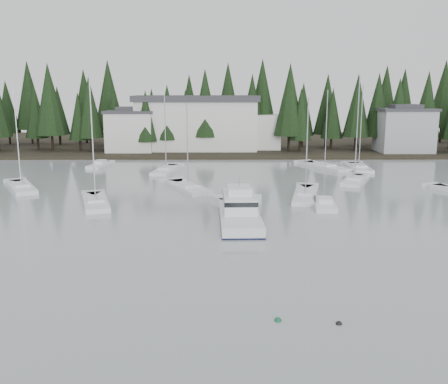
% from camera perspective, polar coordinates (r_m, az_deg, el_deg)
% --- Properties ---
extents(ground, '(260.00, 260.00, 0.00)m').
position_cam_1_polar(ground, '(23.80, -0.17, -20.14)').
color(ground, '#8F999A').
rests_on(ground, ground).
extents(far_shore_land, '(240.00, 54.00, 1.00)m').
position_cam_1_polar(far_shore_land, '(117.91, -0.32, 5.51)').
color(far_shore_land, black).
rests_on(far_shore_land, ground).
extents(conifer_treeline, '(200.00, 22.00, 20.00)m').
position_cam_1_polar(conifer_treeline, '(106.97, -0.31, 4.89)').
color(conifer_treeline, black).
rests_on(conifer_treeline, ground).
extents(house_west, '(9.54, 7.42, 8.75)m').
position_cam_1_polar(house_west, '(101.15, -10.64, 6.95)').
color(house_west, silver).
rests_on(house_west, ground).
extents(house_east_a, '(10.60, 8.48, 9.25)m').
position_cam_1_polar(house_east_a, '(104.92, 19.90, 6.76)').
color(house_east_a, '#999EA0').
rests_on(house_east_a, ground).
extents(harbor_inn, '(29.50, 11.50, 10.90)m').
position_cam_1_polar(harbor_inn, '(102.84, -1.98, 7.84)').
color(harbor_inn, silver).
rests_on(harbor_inn, ground).
extents(cabin_cruiser_center, '(4.08, 12.20, 5.20)m').
position_cam_1_polar(cabin_cruiser_center, '(48.34, 1.77, -2.46)').
color(cabin_cruiser_center, white).
rests_on(cabin_cruiser_center, ground).
extents(sailboat_0, '(5.22, 9.82, 14.60)m').
position_cam_1_polar(sailboat_0, '(57.48, -14.44, -1.26)').
color(sailboat_0, white).
rests_on(sailboat_0, ground).
extents(sailboat_2, '(6.91, 10.25, 11.46)m').
position_cam_1_polar(sailboat_2, '(64.24, -4.13, 0.38)').
color(sailboat_2, white).
rests_on(sailboat_2, ground).
extents(sailboat_5, '(3.55, 9.62, 13.88)m').
position_cam_1_polar(sailboat_5, '(83.16, 15.13, 2.59)').
color(sailboat_5, white).
rests_on(sailboat_5, ground).
extents(sailboat_7, '(4.12, 9.62, 12.25)m').
position_cam_1_polar(sailboat_7, '(78.40, -6.62, 2.39)').
color(sailboat_7, white).
rests_on(sailboat_7, ground).
extents(sailboat_8, '(6.99, 9.64, 13.77)m').
position_cam_1_polar(sailboat_8, '(69.28, -22.14, 0.39)').
color(sailboat_8, white).
rests_on(sailboat_8, ground).
extents(sailboat_9, '(5.73, 9.03, 14.80)m').
position_cam_1_polar(sailboat_9, '(71.28, 14.68, 1.18)').
color(sailboat_9, white).
rests_on(sailboat_9, ground).
extents(sailboat_11, '(4.72, 11.08, 12.20)m').
position_cam_1_polar(sailboat_11, '(60.28, 9.27, -0.48)').
color(sailboat_11, white).
rests_on(sailboat_11, ground).
extents(sailboat_12, '(6.95, 10.90, 13.06)m').
position_cam_1_polar(sailboat_12, '(83.12, 11.43, 2.75)').
color(sailboat_12, white).
rests_on(sailboat_12, ground).
extents(runabout_1, '(2.89, 6.38, 1.42)m').
position_cam_1_polar(runabout_1, '(55.43, 11.43, -1.54)').
color(runabout_1, white).
rests_on(runabout_1, ground).
extents(runabout_3, '(3.21, 7.22, 1.42)m').
position_cam_1_polar(runabout_3, '(85.72, -13.99, 2.95)').
color(runabout_3, white).
rests_on(runabout_3, ground).
extents(mooring_buoy_green, '(0.41, 0.41, 0.41)m').
position_cam_1_polar(mooring_buoy_green, '(28.60, 6.18, -14.43)').
color(mooring_buoy_green, '#145933').
rests_on(mooring_buoy_green, ground).
extents(mooring_buoy_dark, '(0.36, 0.36, 0.36)m').
position_cam_1_polar(mooring_buoy_dark, '(28.79, 12.99, -14.50)').
color(mooring_buoy_dark, black).
rests_on(mooring_buoy_dark, ground).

